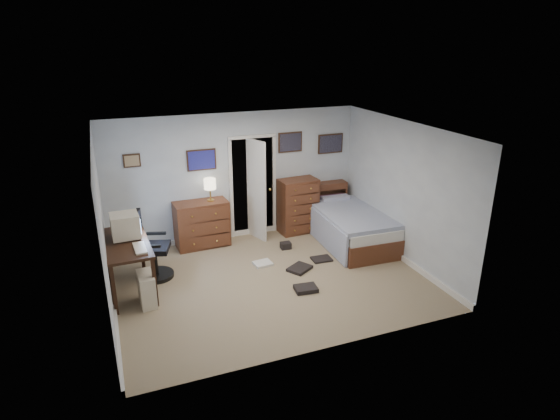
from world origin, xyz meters
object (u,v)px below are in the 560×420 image
(office_chair, at_px, (151,253))
(low_dresser, at_px, (202,224))
(computer_desk, at_px, (121,254))
(bed, at_px, (349,225))
(tall_dresser, at_px, (298,206))

(office_chair, height_order, low_dresser, office_chair)
(office_chair, bearing_deg, computer_desk, -130.91)
(computer_desk, bearing_deg, office_chair, 29.46)
(office_chair, xyz_separation_m, low_dresser, (1.07, 0.98, -0.01))
(low_dresser, distance_m, bed, 2.88)
(office_chair, xyz_separation_m, tall_dresser, (3.07, 0.95, 0.11))
(tall_dresser, distance_m, bed, 1.14)
(computer_desk, relative_size, tall_dresser, 1.30)
(office_chair, bearing_deg, bed, 18.97)
(low_dresser, xyz_separation_m, tall_dresser, (2.00, -0.02, 0.12))
(tall_dresser, xyz_separation_m, bed, (0.74, -0.83, -0.23))
(computer_desk, bearing_deg, bed, 3.04)
(office_chair, bearing_deg, low_dresser, 59.64)
(bed, bearing_deg, tall_dresser, 133.95)
(computer_desk, relative_size, bed, 0.66)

